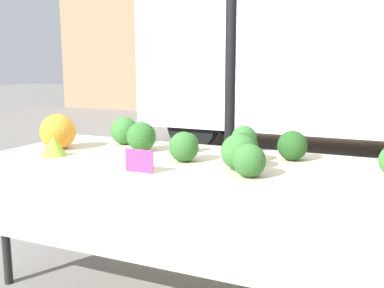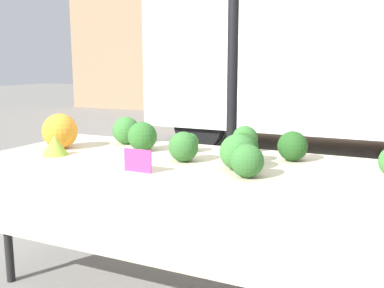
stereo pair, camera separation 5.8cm
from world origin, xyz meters
The scene contains 15 objects.
tent_pole centered at (0.00, 0.62, 1.31)m, with size 0.07×0.07×2.62m.
parked_truck centered at (-0.23, 4.86, 1.37)m, with size 5.17×2.09×2.54m.
market_table centered at (0.00, -0.06, 0.71)m, with size 2.25×0.83×0.80m.
orange_cauliflower centered at (-0.86, -0.08, 0.91)m, with size 0.22×0.22×0.22m.
romanesco_head centered at (-0.74, -0.26, 0.86)m, with size 0.15×0.15×0.12m.
broccoli_head_0 centered at (-0.09, 0.16, 0.86)m, with size 0.11×0.11×0.11m.
broccoli_head_1 centered at (-0.01, -0.10, 0.88)m, with size 0.16×0.16×0.16m.
broccoli_head_2 centered at (-0.36, 0.07, 0.89)m, with size 0.18×0.18×0.18m.
broccoli_head_3 centered at (0.29, 0.03, 0.88)m, with size 0.16×0.16×0.16m.
broccoli_head_4 centered at (0.20, 0.31, 0.88)m, with size 0.15×0.15×0.15m.
broccoli_head_5 centered at (0.52, 0.17, 0.88)m, with size 0.16×0.16×0.16m.
broccoli_head_6 centered at (0.32, -0.15, 0.89)m, with size 0.18×0.18×0.18m.
broccoli_head_7 centered at (-0.58, 0.22, 0.89)m, with size 0.18×0.18×0.18m.
broccoli_head_9 centered at (0.41, -0.27, 0.88)m, with size 0.15×0.15×0.15m.
price_sign centered at (-0.10, -0.40, 0.86)m, with size 0.15×0.01×0.11m.
Camera 1 is at (0.99, -2.22, 1.33)m, focal length 42.00 mm.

